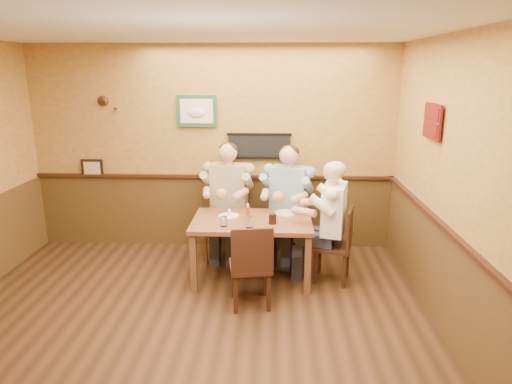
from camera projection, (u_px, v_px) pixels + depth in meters
room at (192, 162)px, 3.96m from camera, size 5.02×5.03×2.81m
dining_table at (252, 227)px, 5.40m from camera, size 1.40×0.90×0.75m
chair_back_left at (229, 220)px, 6.20m from camera, size 0.49×0.49×0.97m
chair_back_right at (288, 223)px, 6.08m from camera, size 0.56×0.56×0.96m
chair_right_end at (332, 244)px, 5.40m from camera, size 0.52×0.52×0.92m
chair_near_side at (250, 264)px, 4.83m from camera, size 0.49×0.49×0.93m
diner_tan_shirt at (229, 205)px, 6.14m from camera, size 0.70×0.70×1.38m
diner_blue_polo at (288, 208)px, 6.02m from camera, size 0.80×0.80×1.37m
diner_white_elder at (333, 229)px, 5.35m from camera, size 0.74×0.74×1.31m
water_glass_left at (224, 221)px, 5.13m from camera, size 0.08×0.08×0.11m
water_glass_mid at (249, 222)px, 5.09m from camera, size 0.11×0.11×0.13m
cola_tumbler at (273, 219)px, 5.22m from camera, size 0.10×0.10×0.12m
hot_sauce_bottle at (248, 213)px, 5.30m from camera, size 0.06×0.06×0.19m
salt_shaker at (230, 213)px, 5.45m from camera, size 0.05×0.05×0.10m
pepper_shaker at (248, 215)px, 5.38m from camera, size 0.04×0.04×0.09m
plate_far_left at (229, 216)px, 5.49m from camera, size 0.32×0.32×0.02m
plate_far_right at (286, 213)px, 5.59m from camera, size 0.33×0.33×0.02m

